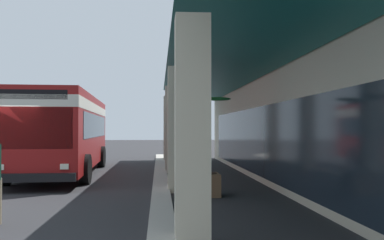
% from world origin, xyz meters
% --- Properties ---
extents(ground, '(120.00, 120.00, 0.00)m').
position_xyz_m(ground, '(0.00, 8.00, 0.00)').
color(ground, '#262628').
extents(curb_strip, '(28.67, 0.50, 0.12)m').
position_xyz_m(curb_strip, '(-2.14, 4.72, 0.06)').
color(curb_strip, '#9E998E').
rests_on(curb_strip, ground).
extents(transit_bus, '(11.32, 3.16, 3.34)m').
position_xyz_m(transit_bus, '(-4.78, 0.80, 1.85)').
color(transit_bus, maroon).
rests_on(transit_bus, ground).
extents(potted_palm, '(1.76, 1.49, 2.82)m').
position_xyz_m(potted_palm, '(1.64, 5.86, 0.62)').
color(potted_palm, brown).
rests_on(potted_palm, ground).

